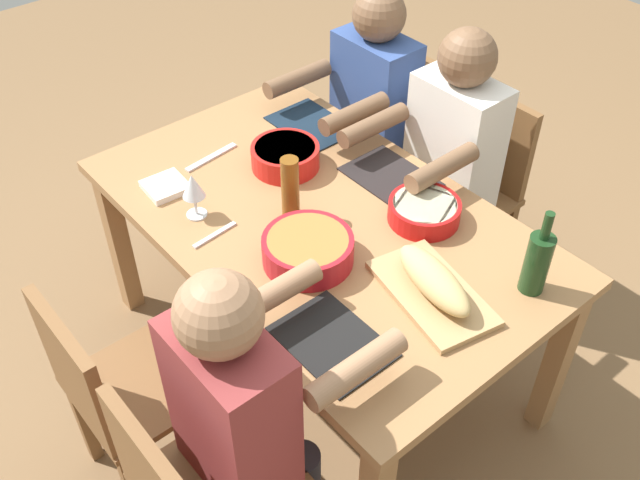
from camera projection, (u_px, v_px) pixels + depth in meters
The scene contains 22 objects.
ground_plane at pixel (320, 356), 2.90m from camera, with size 8.00×8.00×0.00m, color brown.
dining_table at pixel (320, 235), 2.47m from camera, with size 1.61×0.98×0.74m.
chair_far_left at pixel (395, 136), 3.22m from camera, with size 0.40×0.40×0.85m.
diner_far_left at pixel (367, 109), 2.99m from camera, with size 0.41×0.53×1.20m.
diner_near_right at pixel (246, 409), 1.89m from camera, with size 0.41×0.53×1.20m.
chair_near_center at pixel (117, 389), 2.20m from camera, with size 0.40×0.40×0.85m.
chair_far_center at pixel (470, 182), 2.97m from camera, with size 0.40×0.40×0.85m.
diner_far_center at pixel (446, 156), 2.74m from camera, with size 0.41×0.53×1.20m.
serving_bowl_pasta at pixel (424, 210), 2.37m from camera, with size 0.24×0.24×0.07m.
serving_bowl_fruit at pixel (308, 248), 2.21m from camera, with size 0.28×0.28×0.09m.
serving_bowl_greens at pixel (285, 155), 2.59m from camera, with size 0.25×0.25×0.08m.
cutting_board at pixel (432, 293), 2.13m from camera, with size 0.40×0.22×0.02m, color tan.
bread_loaf at pixel (434, 280), 2.09m from camera, with size 0.32×0.11×0.09m, color tan.
wine_bottle at pixel (537, 262), 2.09m from camera, with size 0.08×0.08×0.29m.
beer_bottle at pixel (290, 187), 2.35m from camera, with size 0.06×0.06×0.22m, color brown.
wine_glass at pixel (193, 188), 2.34m from camera, with size 0.08×0.08×0.17m.
placemat_far_left at pixel (311, 125), 2.82m from camera, with size 0.32×0.23×0.01m, color #142333.
placemat_near_right at pixel (332, 342), 2.00m from camera, with size 0.32×0.23×0.01m, color black.
fork_near_center at pixel (215, 235), 2.33m from camera, with size 0.02×0.17×0.01m, color silver.
placemat_far_center at pixel (390, 177), 2.57m from camera, with size 0.32×0.23×0.01m, color black.
carving_knife at pixel (211, 157), 2.65m from camera, with size 0.23×0.02×0.01m, color silver.
napkin_stack at pixel (166, 186), 2.51m from camera, with size 0.14×0.14×0.02m, color white.
Camera 1 is at (1.42, -1.19, 2.29)m, focal length 40.47 mm.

